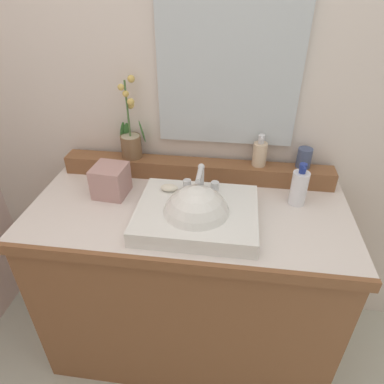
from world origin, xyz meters
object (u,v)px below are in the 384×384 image
at_px(sink_basin, 197,217).
at_px(lotion_bottle, 299,187).
at_px(tissue_box, 111,181).
at_px(potted_plant, 131,139).
at_px(tumbler_cup, 304,158).
at_px(soap_bar, 169,188).
at_px(soap_dispenser, 260,153).

relative_size(sink_basin, lotion_bottle, 2.49).
bearing_deg(tissue_box, potted_plant, 78.27).
height_order(potted_plant, lotion_bottle, potted_plant).
xyz_separation_m(sink_basin, potted_plant, (-0.33, 0.34, 0.14)).
bearing_deg(tumbler_cup, sink_basin, -140.54).
height_order(sink_basin, soap_bar, sink_basin).
bearing_deg(tissue_box, soap_bar, -7.51).
xyz_separation_m(potted_plant, tissue_box, (-0.04, -0.19, -0.10)).
distance_m(soap_bar, potted_plant, 0.32).
height_order(potted_plant, soap_dispenser, potted_plant).
relative_size(soap_dispenser, tissue_box, 1.08).
distance_m(sink_basin, tumbler_cup, 0.55).
xyz_separation_m(soap_bar, tumbler_cup, (0.54, 0.23, 0.05)).
bearing_deg(tissue_box, lotion_bottle, 2.70).
bearing_deg(sink_basin, lotion_bottle, 25.10).
xyz_separation_m(tumbler_cup, tissue_box, (-0.79, -0.20, -0.06)).
xyz_separation_m(potted_plant, tumbler_cup, (0.75, 0.01, -0.04)).
distance_m(potted_plant, lotion_bottle, 0.74).
relative_size(potted_plant, tissue_box, 2.74).
relative_size(sink_basin, soap_dispenser, 3.16).
bearing_deg(potted_plant, lotion_bottle, -12.37).
xyz_separation_m(sink_basin, soap_bar, (-0.12, 0.11, 0.05)).
height_order(potted_plant, tissue_box, potted_plant).
bearing_deg(lotion_bottle, tissue_box, -177.30).
xyz_separation_m(soap_bar, lotion_bottle, (0.51, 0.07, 0.00)).
distance_m(tumbler_cup, lotion_bottle, 0.17).
bearing_deg(tumbler_cup, soap_bar, -156.69).
bearing_deg(soap_bar, lotion_bottle, 7.77).
height_order(soap_bar, lotion_bottle, lotion_bottle).
height_order(sink_basin, potted_plant, potted_plant).
relative_size(lotion_bottle, tissue_box, 1.37).
relative_size(soap_bar, tumbler_cup, 0.82).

